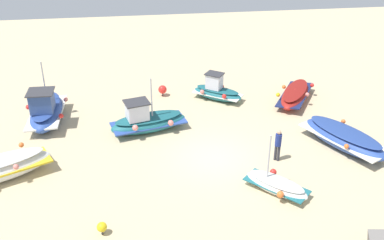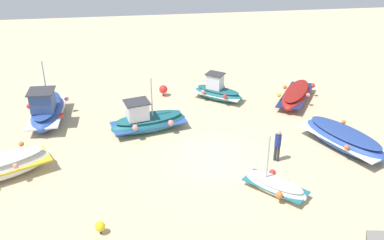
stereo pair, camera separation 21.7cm
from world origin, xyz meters
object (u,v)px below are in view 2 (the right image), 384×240
object	(u,v)px
fishing_boat_0	(275,186)
fishing_boat_3	(47,110)
fishing_boat_6	(218,91)
fishing_boat_5	(344,139)
fishing_boat_2	(296,95)
mooring_buoy_1	(100,226)
fishing_boat_1	(147,121)
mooring_buoy_0	(163,89)
person_walking	(278,144)

from	to	relation	value
fishing_boat_0	fishing_boat_3	distance (m)	13.80
fishing_boat_3	fishing_boat_6	xyz separation A→B (m)	(-10.25, -1.75, -0.19)
fishing_boat_5	fishing_boat_6	size ratio (longest dim) A/B	1.57
fishing_boat_2	mooring_buoy_1	xyz separation A→B (m)	(11.58, 10.75, -0.10)
fishing_boat_1	mooring_buoy_0	size ratio (longest dim) A/B	6.24
fishing_boat_0	fishing_boat_6	bearing A→B (deg)	141.05
fishing_boat_1	fishing_boat_3	world-z (taller)	fishing_boat_3
fishing_boat_2	fishing_boat_6	bearing A→B (deg)	111.05
fishing_boat_0	fishing_boat_5	world-z (taller)	fishing_boat_0
fishing_boat_1	fishing_boat_6	size ratio (longest dim) A/B	1.37
person_walking	mooring_buoy_0	xyz separation A→B (m)	(5.07, -8.35, -0.54)
fishing_boat_1	fishing_boat_3	bearing A→B (deg)	-31.40
fishing_boat_3	fishing_boat_2	bearing A→B (deg)	94.23
fishing_boat_0	fishing_boat_3	world-z (taller)	fishing_boat_3
fishing_boat_0	fishing_boat_2	world-z (taller)	fishing_boat_0
fishing_boat_1	fishing_boat_6	xyz separation A→B (m)	(-4.58, -3.50, -0.06)
fishing_boat_2	fishing_boat_5	bearing A→B (deg)	-141.48
fishing_boat_5	fishing_boat_1	bearing A→B (deg)	44.92
fishing_boat_3	fishing_boat_5	size ratio (longest dim) A/B	0.85
fishing_boat_3	fishing_boat_5	xyz separation A→B (m)	(-15.77, 4.86, -0.21)
mooring_buoy_1	person_walking	bearing A→B (deg)	-153.12
fishing_boat_0	fishing_boat_3	bearing A→B (deg)	-170.21
fishing_boat_5	mooring_buoy_1	distance (m)	13.27
fishing_boat_1	person_walking	xyz separation A→B (m)	(-6.27, 3.88, 0.37)
fishing_boat_5	person_walking	xyz separation A→B (m)	(3.83, 0.77, 0.44)
fishing_boat_6	person_walking	xyz separation A→B (m)	(-1.69, 7.37, 0.43)
fishing_boat_6	mooring_buoy_1	world-z (taller)	fishing_boat_6
fishing_boat_3	mooring_buoy_0	world-z (taller)	fishing_boat_3
fishing_boat_2	fishing_boat_1	bearing A→B (deg)	137.07
fishing_boat_3	fishing_boat_6	world-z (taller)	fishing_boat_3
fishing_boat_3	person_walking	bearing A→B (deg)	65.80
fishing_boat_5	person_walking	world-z (taller)	person_walking
fishing_boat_2	mooring_buoy_0	size ratio (longest dim) A/B	6.20
mooring_buoy_0	mooring_buoy_1	distance (m)	13.07
fishing_boat_3	person_walking	size ratio (longest dim) A/B	2.58
fishing_boat_3	mooring_buoy_0	distance (m)	7.40
fishing_boat_3	mooring_buoy_0	xyz separation A→B (m)	(-6.87, -2.72, -0.30)
mooring_buoy_0	fishing_boat_3	bearing A→B (deg)	21.63
fishing_boat_0	person_walking	distance (m)	2.69
fishing_boat_0	fishing_boat_6	size ratio (longest dim) A/B	0.89
fishing_boat_0	person_walking	xyz separation A→B (m)	(-0.79, -2.49, 0.65)
fishing_boat_0	fishing_boat_2	size ratio (longest dim) A/B	0.65
mooring_buoy_0	person_walking	bearing A→B (deg)	121.28
fishing_boat_2	person_walking	world-z (taller)	person_walking
fishing_boat_1	fishing_boat_2	world-z (taller)	fishing_boat_1
mooring_buoy_0	mooring_buoy_1	size ratio (longest dim) A/B	1.29
person_walking	mooring_buoy_1	world-z (taller)	person_walking
fishing_boat_1	mooring_buoy_0	bearing A→B (deg)	-119.24
fishing_boat_6	fishing_boat_5	bearing A→B (deg)	165.02
fishing_boat_6	person_walking	distance (m)	7.58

